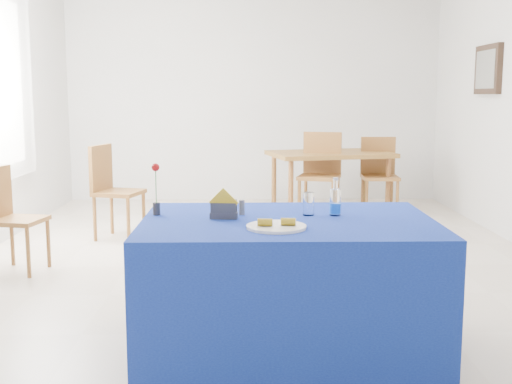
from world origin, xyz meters
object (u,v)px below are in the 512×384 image
at_px(chair_bg_left, 321,169).
at_px(chair_bg_right, 379,170).
at_px(blue_table, 287,286).
at_px(chair_win_b, 111,185).
at_px(water_bottle, 335,203).
at_px(oak_table, 330,158).
at_px(plate, 276,227).
at_px(chair_win_a, 9,212).

distance_m(chair_bg_left, chair_bg_right, 0.77).
relative_size(blue_table, chair_win_b, 1.70).
distance_m(water_bottle, oak_table, 4.12).
height_order(plate, chair_bg_right, chair_bg_right).
xyz_separation_m(chair_bg_left, chair_win_b, (-2.23, -1.02, -0.04)).
relative_size(oak_table, chair_bg_left, 1.56).
height_order(chair_bg_left, chair_bg_right, chair_bg_left).
bearing_deg(plate, chair_win_a, 136.84).
xyz_separation_m(blue_table, chair_bg_left, (0.65, 3.95, 0.20)).
height_order(plate, blue_table, plate).
relative_size(chair_bg_left, chair_win_b, 1.07).
bearing_deg(chair_win_b, chair_win_a, 170.09).
distance_m(water_bottle, chair_bg_left, 3.86).
height_order(blue_table, chair_bg_left, chair_bg_left).
height_order(water_bottle, chair_win_a, water_bottle).
xyz_separation_m(blue_table, chair_win_a, (-2.15, 1.71, 0.12)).
relative_size(plate, oak_table, 0.20).
height_order(oak_table, chair_win_a, chair_win_a).
bearing_deg(blue_table, chair_bg_left, 80.65).
distance_m(plate, blue_table, 0.46).
bearing_deg(chair_win_b, chair_bg_left, -49.99).
bearing_deg(chair_bg_right, oak_table, 179.59).
relative_size(plate, chair_bg_right, 0.33).
xyz_separation_m(water_bottle, chair_bg_left, (0.38, 3.83, -0.25)).
xyz_separation_m(plate, chair_win_a, (-2.08, 1.95, -0.27)).
bearing_deg(chair_bg_right, blue_table, -105.94).
relative_size(plate, chair_bg_left, 0.31).
bearing_deg(chair_bg_left, chair_win_a, -124.97).
xyz_separation_m(plate, oak_table, (0.87, 4.44, -0.09)).
bearing_deg(water_bottle, oak_table, 82.78).
height_order(water_bottle, chair_bg_right, water_bottle).
bearing_deg(chair_win_a, water_bottle, -112.58).
bearing_deg(oak_table, plate, -101.07).
bearing_deg(blue_table, plate, -107.65).
bearing_deg(blue_table, chair_win_a, 141.58).
height_order(blue_table, water_bottle, water_bottle).
xyz_separation_m(chair_bg_left, chair_win_a, (-2.80, -2.24, -0.08)).
relative_size(blue_table, chair_win_a, 1.86).
xyz_separation_m(plate, water_bottle, (0.35, 0.35, 0.06)).
distance_m(plate, chair_bg_left, 4.25).
xyz_separation_m(blue_table, water_bottle, (0.27, 0.11, 0.45)).
distance_m(oak_table, chair_bg_right, 0.61).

